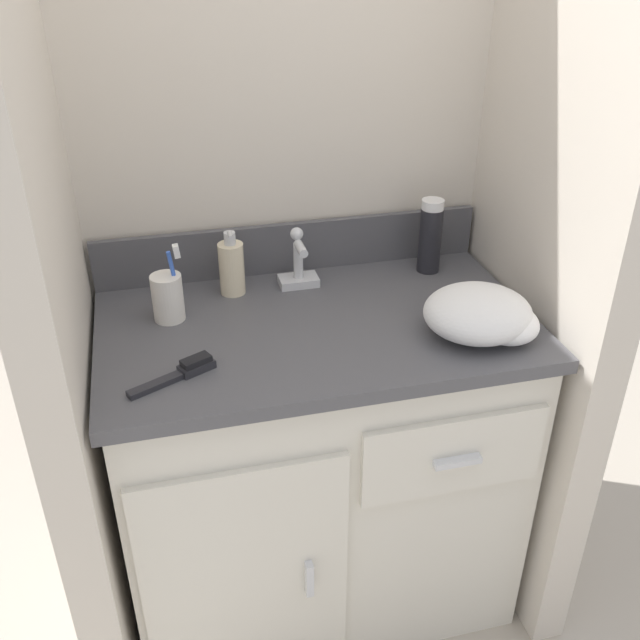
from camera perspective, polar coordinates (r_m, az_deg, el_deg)
ground_plane at (r=2.04m, az=-0.20°, el=-20.07°), size 6.00×6.00×0.00m
wall_back at (r=1.68m, az=-2.96°, el=14.04°), size 1.10×0.08×2.20m
wall_left at (r=1.36m, az=-21.75°, el=8.03°), size 0.08×0.62×2.20m
wall_right at (r=1.58m, az=18.36°, el=11.50°), size 0.08×0.62×2.20m
vanity at (r=1.73m, az=-0.25°, el=-11.20°), size 0.92×0.55×0.80m
backsplash at (r=1.71m, az=-2.35°, el=5.86°), size 0.92×0.02×0.12m
sink_faucet at (r=1.64m, az=-1.73°, el=4.33°), size 0.09×0.09×0.14m
toothbrush_cup at (r=1.53m, az=-12.06°, el=1.83°), size 0.07×0.07×0.17m
soap_dispenser at (r=1.61m, az=-7.08°, el=4.23°), size 0.06×0.06×0.15m
shaving_cream_can at (r=1.71m, az=8.82°, el=6.64°), size 0.05×0.05×0.18m
hairbrush at (r=1.36m, az=-10.86°, el=-4.03°), size 0.17×0.10×0.03m
hand_towel at (r=1.48m, az=12.98°, el=0.39°), size 0.23×0.21×0.10m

